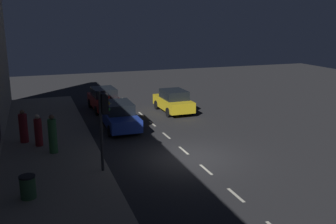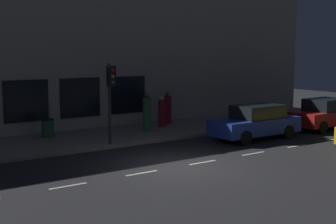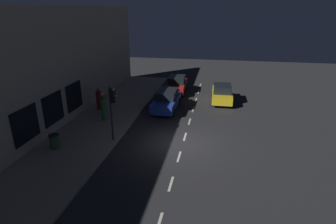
{
  "view_description": "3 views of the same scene",
  "coord_description": "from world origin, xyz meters",
  "px_view_note": "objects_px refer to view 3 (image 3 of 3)",
  "views": [
    {
      "loc": [
        6.72,
        15.57,
        6.4
      ],
      "look_at": [
        0.73,
        -1.26,
        1.97
      ],
      "focal_mm": 40.68,
      "sensor_mm": 36.0,
      "label": 1
    },
    {
      "loc": [
        -12.76,
        9.35,
        4.04
      ],
      "look_at": [
        1.11,
        -0.23,
        1.8
      ],
      "focal_mm": 49.13,
      "sensor_mm": 36.0,
      "label": 2
    },
    {
      "loc": [
        -1.9,
        15.05,
        7.81
      ],
      "look_at": [
        0.91,
        0.13,
        2.07
      ],
      "focal_mm": 29.46,
      "sensor_mm": 36.0,
      "label": 3
    }
  ],
  "objects_px": {
    "parked_car_3": "(167,100)",
    "pedestrian_0": "(103,104)",
    "parked_car_1": "(222,94)",
    "pedestrian_1": "(104,109)",
    "trash_bin": "(54,141)",
    "traffic_light": "(113,103)",
    "parked_car_0": "(176,85)",
    "pedestrian_2": "(99,100)"
  },
  "relations": [
    {
      "from": "parked_car_1",
      "to": "pedestrian_1",
      "type": "distance_m",
      "value": 10.41
    },
    {
      "from": "parked_car_3",
      "to": "pedestrian_2",
      "type": "distance_m",
      "value": 5.44
    },
    {
      "from": "pedestrian_2",
      "to": "parked_car_1",
      "type": "bearing_deg",
      "value": 140.94
    },
    {
      "from": "parked_car_0",
      "to": "pedestrian_0",
      "type": "xyz_separation_m",
      "value": [
        4.61,
        7.09,
        0.1
      ]
    },
    {
      "from": "parked_car_1",
      "to": "trash_bin",
      "type": "distance_m",
      "value": 14.38
    },
    {
      "from": "parked_car_0",
      "to": "parked_car_1",
      "type": "xyz_separation_m",
      "value": [
        -4.4,
        2.22,
        -0.0
      ]
    },
    {
      "from": "parked_car_0",
      "to": "pedestrian_2",
      "type": "bearing_deg",
      "value": 47.54
    },
    {
      "from": "parked_car_0",
      "to": "parked_car_3",
      "type": "distance_m",
      "value": 4.96
    },
    {
      "from": "traffic_light",
      "to": "pedestrian_0",
      "type": "bearing_deg",
      "value": -58.98
    },
    {
      "from": "traffic_light",
      "to": "parked_car_0",
      "type": "distance_m",
      "value": 11.68
    },
    {
      "from": "pedestrian_1",
      "to": "trash_bin",
      "type": "distance_m",
      "value": 4.77
    },
    {
      "from": "trash_bin",
      "to": "parked_car_3",
      "type": "bearing_deg",
      "value": -122.29
    },
    {
      "from": "pedestrian_0",
      "to": "trash_bin",
      "type": "xyz_separation_m",
      "value": [
        0.51,
        5.91,
        -0.32
      ]
    },
    {
      "from": "pedestrian_2",
      "to": "trash_bin",
      "type": "bearing_deg",
      "value": 30.09
    },
    {
      "from": "pedestrian_1",
      "to": "pedestrian_2",
      "type": "xyz_separation_m",
      "value": [
        1.33,
        -2.13,
        -0.08
      ]
    },
    {
      "from": "traffic_light",
      "to": "trash_bin",
      "type": "distance_m",
      "value": 4.01
    },
    {
      "from": "traffic_light",
      "to": "pedestrian_2",
      "type": "bearing_deg",
      "value": -57.33
    },
    {
      "from": "traffic_light",
      "to": "parked_car_3",
      "type": "xyz_separation_m",
      "value": [
        -2.01,
        -6.41,
        -1.78
      ]
    },
    {
      "from": "parked_car_0",
      "to": "pedestrian_0",
      "type": "relative_size",
      "value": 2.49
    },
    {
      "from": "traffic_light",
      "to": "pedestrian_1",
      "type": "height_order",
      "value": "traffic_light"
    },
    {
      "from": "parked_car_3",
      "to": "pedestrian_0",
      "type": "relative_size",
      "value": 2.71
    },
    {
      "from": "traffic_light",
      "to": "pedestrian_1",
      "type": "relative_size",
      "value": 1.81
    },
    {
      "from": "parked_car_3",
      "to": "pedestrian_2",
      "type": "xyz_separation_m",
      "value": [
        5.28,
        1.3,
        0.14
      ]
    },
    {
      "from": "trash_bin",
      "to": "pedestrian_2",
      "type": "bearing_deg",
      "value": -88.3
    },
    {
      "from": "parked_car_1",
      "to": "pedestrian_2",
      "type": "xyz_separation_m",
      "value": [
        9.71,
        4.03,
        0.15
      ]
    },
    {
      "from": "parked_car_3",
      "to": "trash_bin",
      "type": "distance_m",
      "value": 9.52
    },
    {
      "from": "parked_car_3",
      "to": "pedestrian_2",
      "type": "height_order",
      "value": "pedestrian_2"
    },
    {
      "from": "traffic_light",
      "to": "pedestrian_1",
      "type": "distance_m",
      "value": 3.88
    },
    {
      "from": "traffic_light",
      "to": "pedestrian_2",
      "type": "xyz_separation_m",
      "value": [
        3.28,
        -5.11,
        -1.64
      ]
    },
    {
      "from": "parked_car_1",
      "to": "pedestrian_1",
      "type": "height_order",
      "value": "pedestrian_1"
    },
    {
      "from": "pedestrian_1",
      "to": "traffic_light",
      "type": "bearing_deg",
      "value": 33.22
    },
    {
      "from": "pedestrian_2",
      "to": "trash_bin",
      "type": "height_order",
      "value": "pedestrian_2"
    },
    {
      "from": "parked_car_3",
      "to": "trash_bin",
      "type": "xyz_separation_m",
      "value": [
        5.08,
        8.04,
        -0.21
      ]
    },
    {
      "from": "parked_car_3",
      "to": "pedestrian_0",
      "type": "distance_m",
      "value": 5.05
    },
    {
      "from": "parked_car_1",
      "to": "parked_car_3",
      "type": "relative_size",
      "value": 0.89
    },
    {
      "from": "parked_car_1",
      "to": "trash_bin",
      "type": "height_order",
      "value": "parked_car_1"
    },
    {
      "from": "parked_car_1",
      "to": "pedestrian_1",
      "type": "xyz_separation_m",
      "value": [
        8.38,
        6.17,
        0.23
      ]
    },
    {
      "from": "pedestrian_1",
      "to": "trash_bin",
      "type": "bearing_deg",
      "value": -13.73
    },
    {
      "from": "pedestrian_1",
      "to": "trash_bin",
      "type": "xyz_separation_m",
      "value": [
        1.13,
        4.61,
        -0.44
      ]
    },
    {
      "from": "parked_car_3",
      "to": "pedestrian_0",
      "type": "xyz_separation_m",
      "value": [
        4.58,
        2.14,
        0.1
      ]
    },
    {
      "from": "parked_car_0",
      "to": "trash_bin",
      "type": "bearing_deg",
      "value": 66.4
    },
    {
      "from": "parked_car_3",
      "to": "parked_car_1",
      "type": "bearing_deg",
      "value": -147.54
    }
  ]
}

